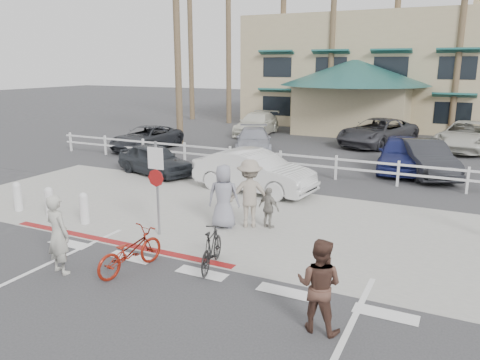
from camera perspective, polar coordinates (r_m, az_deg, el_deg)
The scene contains 35 objects.
ground at distance 10.26m, azimuth -6.44°, elevation -12.57°, with size 140.00×140.00×0.00m, color #333335.
bike_path at distance 8.86m, azimuth -13.72°, elevation -17.50°, with size 12.00×16.00×0.01m, color #333335.
sidewalk_plaza at distance 13.95m, azimuth 3.56°, elevation -5.13°, with size 22.00×7.00×0.01m, color gray.
cross_street at distance 17.55m, azimuth 8.60°, elevation -1.23°, with size 40.00×5.00×0.01m, color #333335.
parking_lot at distance 26.57m, azimuth 14.89°, elevation 3.65°, with size 50.00×16.00×0.01m, color #333335.
curb_red at distance 12.81m, azimuth -14.98°, elevation -7.36°, with size 7.00×0.25×0.02m, color maroon.
rail_fence at distance 19.18m, azimuth 11.91°, elevation 1.45°, with size 29.40×0.16×1.00m, color silver, non-canonical shape.
building at distance 38.82m, azimuth 22.44°, elevation 14.60°, with size 28.00×16.00×11.30m, color tan, non-canonical shape.
sign_post at distance 12.69m, azimuth -10.06°, elevation -0.46°, with size 0.50×0.10×2.90m, color gray, non-canonical shape.
bollard_0 at distance 14.39m, azimuth -18.45°, elevation -3.28°, with size 0.26×0.26×0.95m, color silver, non-canonical shape.
bollard_1 at distance 15.38m, azimuth -22.19°, elevation -2.51°, with size 0.26×0.26×0.95m, color silver, non-canonical shape.
bollard_2 at distance 16.43m, azimuth -25.47°, elevation -1.83°, with size 0.26×0.26×0.95m, color silver, non-canonical shape.
palm_0 at distance 39.81m, azimuth -6.10°, elevation 18.17°, with size 4.00×4.00×15.00m, color #173E19, non-canonical shape.
palm_1 at distance 36.90m, azimuth -1.41°, elevation 17.02°, with size 4.00×4.00×13.00m, color #173E19, non-canonical shape.
palm_2 at distance 36.28m, azimuth 5.30°, elevation 19.40°, with size 4.00×4.00×16.00m, color #173E19, non-canonical shape.
palm_3 at distance 33.99m, azimuth 11.25°, elevation 17.87°, with size 4.00×4.00×14.00m, color #173E19, non-canonical shape.
palm_4 at distance 34.18m, azimuth 18.58°, elevation 18.25°, with size 4.00×4.00×15.00m, color #173E19, non-canonical shape.
palm_5 at distance 32.76m, azimuth 25.38°, elevation 16.11°, with size 4.00×4.00×13.00m, color #173E19, non-canonical shape.
palm_10 at distance 27.25m, azimuth -7.68°, elevation 16.91°, with size 4.00×4.00×12.00m, color #173E19, non-canonical shape.
bike_red at distance 10.91m, azimuth -13.25°, elevation -8.44°, with size 0.63×1.82×0.96m, color maroon.
rider_red at distance 11.15m, azimuth -21.31°, elevation -6.20°, with size 0.66×0.43×1.82m, color #B1B0A3.
bike_black at distance 10.79m, azimuth -3.48°, elevation -8.33°, with size 0.45×1.59×0.96m, color black.
rider_black at distance 8.40m, azimuth 9.62°, elevation -12.54°, with size 0.83×0.64×1.70m, color #4C3127.
pedestrian_a at distance 13.29m, azimuth 1.18°, elevation -1.66°, with size 1.27×0.73×1.97m, color gray.
pedestrian_child at distance 13.27m, azimuth 3.53°, elevation -3.44°, with size 0.70×0.29×1.20m, color gray.
pedestrian_b at distance 13.22m, azimuth -2.00°, elevation -2.03°, with size 0.90×0.59×1.85m, color gray.
car_white_sedan at distance 17.05m, azimuth 1.72°, elevation 1.07°, with size 1.60×4.58×1.51m, color silver.
car_red_compact at distance 20.05m, azimuth -10.37°, elevation 2.48°, with size 1.51×3.75×1.28m, color #23262C.
lot_car_0 at distance 26.01m, azimuth -11.32°, elevation 5.05°, with size 2.11×4.57×1.27m, color #24262C.
lot_car_1 at distance 24.61m, azimuth 1.66°, elevation 4.83°, with size 1.80×4.43×1.29m, color #9699A6.
lot_car_2 at distance 21.54m, azimuth 19.01°, elevation 3.07°, with size 1.81×4.50×1.53m, color navy.
lot_car_3 at distance 20.99m, azimuth 21.56°, elevation 2.49°, with size 1.55×4.45×1.47m, color #232428.
lot_car_4 at distance 30.83m, azimuth 2.05°, elevation 6.85°, with size 2.03×4.99×1.45m, color silver.
lot_car_5 at distance 28.08m, azimuth 25.93°, elevation 4.85°, with size 2.57×5.58×1.55m, color beige.
lot_car_6 at distance 27.79m, azimuth 16.43°, elevation 5.60°, with size 2.57×5.57×1.55m, color #36363C.
Camera 1 is at (5.02, -7.68, 4.58)m, focal length 35.00 mm.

